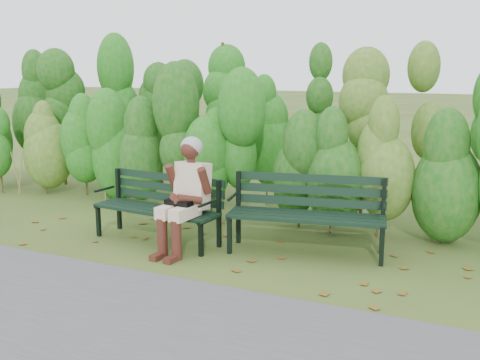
% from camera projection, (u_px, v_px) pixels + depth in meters
% --- Properties ---
extents(ground, '(80.00, 80.00, 0.00)m').
position_uv_depth(ground, '(227.00, 251.00, 6.27)').
color(ground, '#3E491E').
extents(footpath, '(60.00, 2.50, 0.01)m').
position_uv_depth(footpath, '(100.00, 335.00, 4.31)').
color(footpath, '#474749').
rests_on(footpath, ground).
extents(hedge_band, '(11.04, 1.67, 2.42)m').
position_uv_depth(hedge_band, '(287.00, 124.00, 7.67)').
color(hedge_band, '#47381E').
rests_on(hedge_band, ground).
extents(leaf_litter, '(5.76, 2.26, 0.01)m').
position_uv_depth(leaf_litter, '(217.00, 250.00, 6.31)').
color(leaf_litter, brown).
rests_on(leaf_litter, ground).
extents(bench_left, '(1.59, 0.64, 0.78)m').
position_uv_depth(bench_left, '(160.00, 202.00, 6.60)').
color(bench_left, black).
rests_on(bench_left, ground).
extents(bench_right, '(1.78, 0.87, 0.85)m').
position_uv_depth(bench_right, '(307.00, 208.00, 6.18)').
color(bench_right, black).
rests_on(bench_right, ground).
extents(seated_woman, '(0.54, 0.79, 1.27)m').
position_uv_depth(seated_woman, '(186.00, 189.00, 6.18)').
color(seated_woman, beige).
rests_on(seated_woman, ground).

